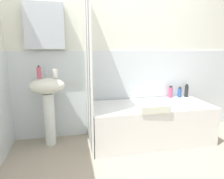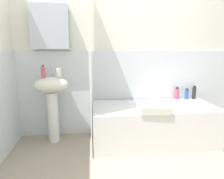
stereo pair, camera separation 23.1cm
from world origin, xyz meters
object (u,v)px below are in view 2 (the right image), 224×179
(soap_dispenser, at_px, (43,72))
(sink, at_px, (52,95))
(towel_folded, at_px, (154,108))
(conditioner_bottle, at_px, (187,94))
(bathtub, at_px, (153,124))
(shampoo_bottle, at_px, (194,93))
(toothbrush_cup, at_px, (59,73))
(body_wash_bottle, at_px, (177,93))

(soap_dispenser, bearing_deg, sink, 10.83)
(towel_folded, bearing_deg, conditioner_bottle, 38.48)
(bathtub, xyz_separation_m, shampoo_bottle, (0.69, 0.28, 0.34))
(soap_dispenser, height_order, towel_folded, soap_dispenser)
(conditioner_bottle, bearing_deg, sink, -176.23)
(toothbrush_cup, xyz_separation_m, conditioner_bottle, (1.80, 0.11, -0.35))
(soap_dispenser, distance_m, shampoo_bottle, 2.12)
(sink, relative_size, soap_dispenser, 5.48)
(shampoo_bottle, relative_size, body_wash_bottle, 1.09)
(towel_folded, bearing_deg, body_wash_bottle, 46.17)
(sink, bearing_deg, shampoo_bottle, 3.48)
(soap_dispenser, xyz_separation_m, conditioner_bottle, (1.98, 0.14, -0.37))
(conditioner_bottle, bearing_deg, soap_dispenser, -175.93)
(conditioner_bottle, height_order, towel_folded, conditioner_bottle)
(bathtub, distance_m, towel_folded, 0.38)
(conditioner_bottle, relative_size, towel_folded, 0.45)
(conditioner_bottle, bearing_deg, bathtub, -154.01)
(sink, distance_m, conditioner_bottle, 1.90)
(bathtub, relative_size, conditioner_bottle, 9.93)
(toothbrush_cup, distance_m, bathtub, 1.40)
(shampoo_bottle, xyz_separation_m, conditioner_bottle, (-0.11, 0.00, -0.02))
(shampoo_bottle, xyz_separation_m, towel_folded, (-0.77, -0.52, -0.05))
(soap_dispenser, bearing_deg, conditioner_bottle, 4.07)
(soap_dispenser, distance_m, conditioner_bottle, 2.02)
(soap_dispenser, bearing_deg, body_wash_bottle, 4.72)
(bathtub, xyz_separation_m, conditioner_bottle, (0.58, 0.28, 0.33))
(toothbrush_cup, bearing_deg, shampoo_bottle, 3.27)
(sink, relative_size, body_wash_bottle, 4.89)
(sink, bearing_deg, towel_folded, -17.71)
(shampoo_bottle, bearing_deg, towel_folded, -145.97)
(body_wash_bottle, bearing_deg, bathtub, -146.01)
(soap_dispenser, height_order, conditioner_bottle, soap_dispenser)
(toothbrush_cup, distance_m, towel_folded, 1.27)
(toothbrush_cup, height_order, body_wash_bottle, toothbrush_cup)
(conditioner_bottle, xyz_separation_m, towel_folded, (-0.66, -0.52, -0.03))
(conditioner_bottle, relative_size, body_wash_bottle, 0.89)
(conditioner_bottle, xyz_separation_m, body_wash_bottle, (-0.15, 0.01, 0.01))
(body_wash_bottle, bearing_deg, conditioner_bottle, -4.18)
(sink, distance_m, bathtub, 1.38)
(toothbrush_cup, relative_size, towel_folded, 0.30)
(soap_dispenser, xyz_separation_m, toothbrush_cup, (0.18, 0.03, -0.02))
(sink, xyz_separation_m, toothbrush_cup, (0.10, 0.01, 0.29))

